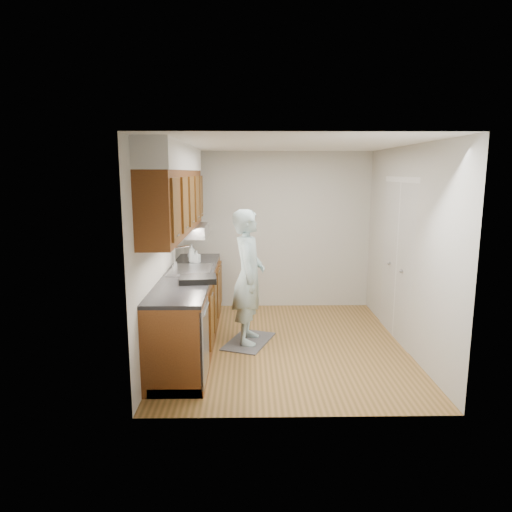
{
  "coord_description": "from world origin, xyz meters",
  "views": [
    {
      "loc": [
        -0.45,
        -5.53,
        2.18
      ],
      "look_at": [
        -0.36,
        0.25,
        1.11
      ],
      "focal_mm": 32.0,
      "sensor_mm": 36.0,
      "label": 1
    }
  ],
  "objects_px": {
    "person": "(249,268)",
    "soap_bottle_b": "(197,257)",
    "soap_bottle_a": "(192,253)",
    "dish_rack": "(198,279)",
    "soap_bottle_c": "(192,253)"
  },
  "relations": [
    {
      "from": "soap_bottle_b",
      "to": "soap_bottle_c",
      "type": "distance_m",
      "value": 0.24
    },
    {
      "from": "soap_bottle_a",
      "to": "dish_rack",
      "type": "height_order",
      "value": "soap_bottle_a"
    },
    {
      "from": "soap_bottle_a",
      "to": "dish_rack",
      "type": "distance_m",
      "value": 1.19
    },
    {
      "from": "person",
      "to": "soap_bottle_b",
      "type": "distance_m",
      "value": 0.92
    },
    {
      "from": "person",
      "to": "dish_rack",
      "type": "height_order",
      "value": "person"
    },
    {
      "from": "soap_bottle_a",
      "to": "soap_bottle_c",
      "type": "distance_m",
      "value": 0.19
    },
    {
      "from": "soap_bottle_a",
      "to": "dish_rack",
      "type": "bearing_deg",
      "value": -79.85
    },
    {
      "from": "soap_bottle_a",
      "to": "person",
      "type": "bearing_deg",
      "value": -38.13
    },
    {
      "from": "dish_rack",
      "to": "soap_bottle_b",
      "type": "bearing_deg",
      "value": 90.75
    },
    {
      "from": "person",
      "to": "soap_bottle_b",
      "type": "xyz_separation_m",
      "value": [
        -0.72,
        0.58,
        0.04
      ]
    },
    {
      "from": "person",
      "to": "dish_rack",
      "type": "bearing_deg",
      "value": 137.97
    },
    {
      "from": "soap_bottle_c",
      "to": "soap_bottle_b",
      "type": "bearing_deg",
      "value": -68.8
    },
    {
      "from": "person",
      "to": "soap_bottle_a",
      "type": "relative_size",
      "value": 7.51
    },
    {
      "from": "person",
      "to": "dish_rack",
      "type": "distance_m",
      "value": 0.8
    },
    {
      "from": "person",
      "to": "soap_bottle_a",
      "type": "bearing_deg",
      "value": 56.7
    }
  ]
}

